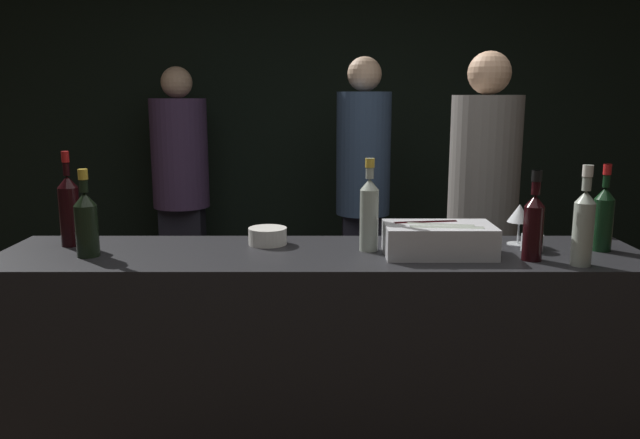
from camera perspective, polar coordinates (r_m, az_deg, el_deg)
wall_back_chalkboard at (r=4.71m, az=-0.07°, el=9.21°), size 6.40×0.06×2.80m
bar_counter at (r=2.54m, az=0.00°, el=-13.75°), size 2.45×0.56×0.98m
ice_bin_with_bottles at (r=2.36m, az=10.63°, el=-1.67°), size 0.40×0.23×0.12m
bowl_white at (r=2.50m, az=-4.95°, el=-1.47°), size 0.15×0.15×0.07m
wine_glass at (r=2.59m, az=17.63°, el=0.44°), size 0.09×0.09×0.16m
candle_votive at (r=2.52m, az=18.68°, el=-2.00°), size 0.08×0.08×0.06m
champagne_bottle at (r=2.44m, az=-20.73°, el=-0.17°), size 0.08×0.08×0.32m
red_wine_bottle_black_foil at (r=2.35m, az=18.81°, el=-0.30°), size 0.07×0.07×0.33m
white_wine_bottle at (r=2.34m, az=22.81°, el=-0.33°), size 0.07×0.07×0.35m
rose_wine_bottle at (r=2.37m, az=4.38°, el=0.75°), size 0.07×0.07×0.35m
red_wine_bottle_tall at (r=2.64m, az=-22.09°, el=0.94°), size 0.08×0.08×0.37m
red_wine_bottle_burgundy at (r=2.60m, az=24.33°, el=0.29°), size 0.08×0.08×0.33m
person_in_hoodie at (r=4.41m, az=-12.74°, el=3.31°), size 0.38×0.38×1.76m
person_blond_tee at (r=3.92m, az=3.81°, el=3.13°), size 0.34×0.34×1.80m
person_grey_polo at (r=3.26m, az=14.49°, el=0.85°), size 0.35×0.35×1.78m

